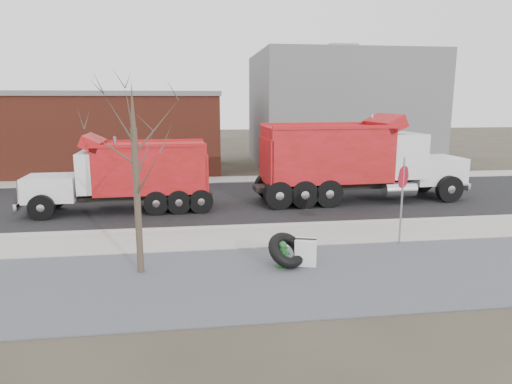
{
  "coord_description": "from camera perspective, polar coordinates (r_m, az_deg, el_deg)",
  "views": [
    {
      "loc": [
        -1.68,
        -14.87,
        4.7
      ],
      "look_at": [
        0.57,
        1.34,
        1.4
      ],
      "focal_mm": 32.0,
      "sensor_mm": 36.0,
      "label": 1
    }
  ],
  "objects": [
    {
      "name": "stop_sign",
      "position": [
        15.48,
        17.87,
        0.67
      ],
      "size": [
        0.62,
        0.53,
        2.9
      ],
      "rotation": [
        0.0,
        0.0,
        0.31
      ],
      "color": "gray",
      "rests_on": "ground"
    },
    {
      "name": "dump_truck_red_b",
      "position": [
        20.14,
        -15.63,
        2.33
      ],
      "size": [
        7.79,
        2.54,
        3.28
      ],
      "rotation": [
        0.0,
        0.0,
        3.18
      ],
      "color": "black",
      "rests_on": "ground"
    },
    {
      "name": "ground",
      "position": [
        15.69,
        -1.39,
        -6.03
      ],
      "size": [
        120.0,
        120.0,
        0.0
      ],
      "primitive_type": "plane",
      "color": "#383328",
      "rests_on": "ground"
    },
    {
      "name": "sidewalk",
      "position": [
        15.92,
        -1.49,
        -5.66
      ],
      "size": [
        60.0,
        2.5,
        0.06
      ],
      "primitive_type": "cube",
      "color": "#9E9B93",
      "rests_on": "ground"
    },
    {
      "name": "gravel_verge",
      "position": [
        12.42,
        0.48,
        -10.77
      ],
      "size": [
        60.0,
        5.0,
        0.03
      ],
      "primitive_type": "cube",
      "color": "slate",
      "rests_on": "ground"
    },
    {
      "name": "sandwich_board",
      "position": [
        13.13,
        6.22,
        -7.54
      ],
      "size": [
        0.7,
        0.54,
        0.85
      ],
      "rotation": [
        0.0,
        0.0,
        -0.29
      ],
      "color": "white",
      "rests_on": "ground"
    },
    {
      "name": "truck_tire",
      "position": [
        13.13,
        3.84,
        -7.27
      ],
      "size": [
        1.5,
        1.46,
        1.03
      ],
      "color": "black",
      "rests_on": "ground"
    },
    {
      "name": "road",
      "position": [
        21.75,
        -3.28,
        -1.07
      ],
      "size": [
        60.0,
        9.4,
        0.02
      ],
      "primitive_type": "cube",
      "color": "black",
      "rests_on": "ground"
    },
    {
      "name": "curb",
      "position": [
        17.15,
        -1.98,
        -4.32
      ],
      "size": [
        60.0,
        0.15,
        0.11
      ],
      "primitive_type": "cube",
      "color": "#9E9B93",
      "rests_on": "ground"
    },
    {
      "name": "building_grey",
      "position": [
        34.57,
        10.26,
        10.07
      ],
      "size": [
        12.0,
        10.0,
        8.0
      ],
      "color": "slate",
      "rests_on": "ground"
    },
    {
      "name": "building_brick",
      "position": [
        33.01,
        -22.65,
        6.98
      ],
      "size": [
        20.2,
        8.2,
        5.3
      ],
      "color": "maroon",
      "rests_on": "ground"
    },
    {
      "name": "fire_hydrant",
      "position": [
        13.11,
        3.35,
        -7.93
      ],
      "size": [
        0.45,
        0.44,
        0.79
      ],
      "rotation": [
        0.0,
        0.0,
        0.42
      ],
      "color": "#26642E",
      "rests_on": "ground"
    },
    {
      "name": "bare_tree",
      "position": [
        12.45,
        -14.9,
        4.54
      ],
      "size": [
        3.2,
        3.2,
        5.2
      ],
      "color": "#382D23",
      "rests_on": "ground"
    },
    {
      "name": "dump_truck_red_a",
      "position": [
        21.91,
        12.08,
        4.18
      ],
      "size": [
        10.13,
        3.13,
        4.02
      ],
      "rotation": [
        0.0,
        0.0,
        0.04
      ],
      "color": "black",
      "rests_on": "ground"
    },
    {
      "name": "far_sidewalk",
      "position": [
        27.33,
        -4.25,
        1.53
      ],
      "size": [
        60.0,
        2.0,
        0.06
      ],
      "primitive_type": "cube",
      "color": "#9E9B93",
      "rests_on": "ground"
    }
  ]
}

